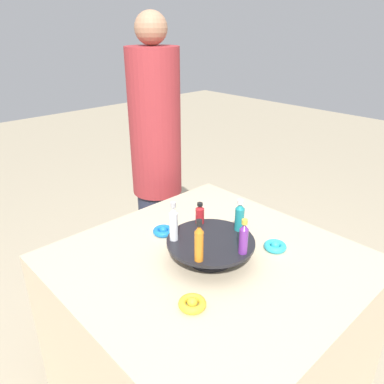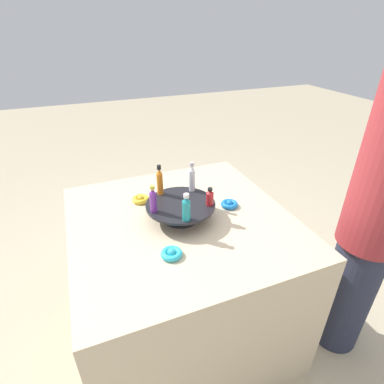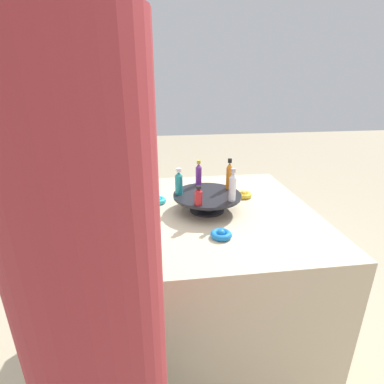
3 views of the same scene
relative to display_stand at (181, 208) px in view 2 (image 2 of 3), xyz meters
The scene contains 12 objects.
ground_plane 0.83m from the display_stand, ahead, with size 12.00×12.00×0.00m, color tan.
party_table 0.44m from the display_stand, ahead, with size 0.99×0.99×0.77m.
display_stand is the anchor object (origin of this frame).
bottle_teal 0.15m from the display_stand, ahead, with size 0.03×0.03×0.12m.
bottle_red 0.14m from the display_stand, 62.99° to the left, with size 0.03×0.03×0.08m.
bottle_clear 0.16m from the display_stand, 134.99° to the left, with size 0.03×0.03×0.15m.
bottle_orange 0.16m from the display_stand, 153.01° to the right, with size 0.03×0.03×0.15m.
bottle_purple 0.15m from the display_stand, 81.01° to the right, with size 0.03×0.03×0.13m.
ribbon_bow_teal 0.26m from the display_stand, 27.95° to the right, with size 0.08×0.08×0.03m.
ribbon_bow_blue 0.26m from the display_stand, 92.05° to the left, with size 0.08×0.08×0.03m.
ribbon_bow_gold 0.26m from the display_stand, 147.95° to the right, with size 0.09×0.09×0.03m.
person_figure 0.86m from the display_stand, 64.55° to the left, with size 0.27×0.27×1.61m.
Camera 2 is at (1.08, -0.37, 1.56)m, focal length 28.00 mm.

